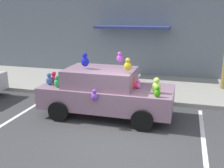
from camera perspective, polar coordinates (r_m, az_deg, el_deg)
ground_plane at (r=7.22m, az=2.07°, el=-11.83°), size 60.00×60.00×0.00m
sidewalk at (r=11.79m, az=7.84°, el=-0.63°), size 24.00×4.00×0.15m
storefront_building at (r=13.47m, az=9.63°, el=14.73°), size 24.00×1.25×6.40m
parking_stripe_front at (r=7.98m, az=18.92°, el=-9.90°), size 0.12×3.60×0.01m
parking_stripe_rear at (r=9.48m, az=-18.54°, el=-5.80°), size 0.12×3.60×0.01m
plush_covered_car at (r=8.53m, az=-1.45°, el=-1.66°), size 4.20×2.00×2.05m
teddy_bear_on_sidewalk at (r=10.60m, az=2.34°, el=0.23°), size 0.43×0.36×0.82m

